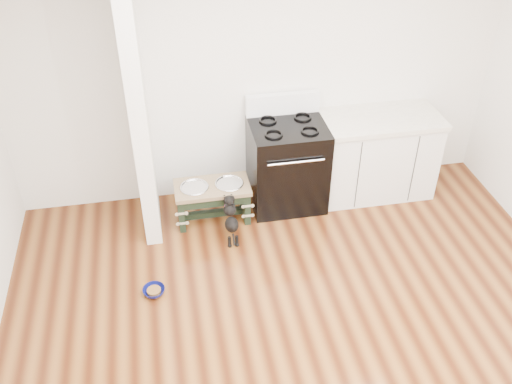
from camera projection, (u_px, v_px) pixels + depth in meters
name	position (u px, v px, depth m)	size (l,w,h in m)	color
ground	(317.00, 368.00, 4.43)	(5.00, 5.00, 0.00)	#3F1A0B
room_shell	(334.00, 203.00, 3.47)	(5.00, 5.00, 5.00)	silver
partition_wall	(137.00, 102.00, 5.12)	(0.15, 0.80, 2.70)	silver
oven_range	(287.00, 163.00, 5.89)	(0.76, 0.69, 1.14)	black
cabinet_run	(376.00, 155.00, 6.07)	(1.24, 0.64, 0.91)	silver
dog_feeder	(213.00, 196.00, 5.75)	(0.75, 0.40, 0.43)	black
puppy	(231.00, 219.00, 5.52)	(0.13, 0.39, 0.46)	black
floor_bowl	(154.00, 291.00, 5.05)	(0.20, 0.20, 0.06)	#0B0F52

